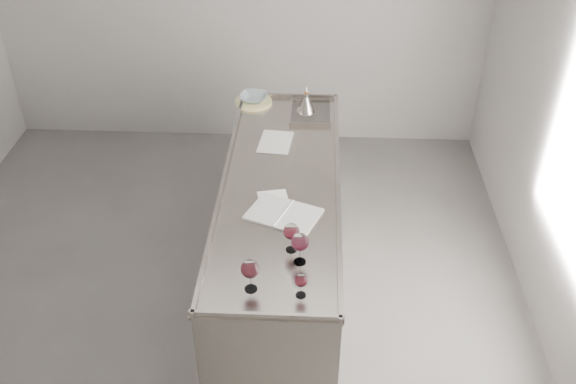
{
  "coord_description": "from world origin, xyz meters",
  "views": [
    {
      "loc": [
        0.72,
        -3.1,
        3.27
      ],
      "look_at": [
        0.56,
        0.08,
        1.02
      ],
      "focal_mm": 40.0,
      "sensor_mm": 36.0,
      "label": 1
    }
  ],
  "objects_px": {
    "counter": "(281,238)",
    "wine_glass_small": "(301,281)",
    "wine_glass_right": "(300,243)",
    "wine_glass_middle": "(291,232)",
    "wine_funnel": "(306,104)",
    "wine_glass_left": "(250,270)",
    "notebook": "(283,214)",
    "ceramic_bowl": "(253,98)"
  },
  "relations": [
    {
      "from": "notebook",
      "to": "wine_glass_left",
      "type": "bearing_deg",
      "value": -79.42
    },
    {
      "from": "wine_glass_middle",
      "to": "ceramic_bowl",
      "type": "distance_m",
      "value": 1.79
    },
    {
      "from": "wine_funnel",
      "to": "counter",
      "type": "bearing_deg",
      "value": -98.12
    },
    {
      "from": "wine_glass_right",
      "to": "wine_glass_small",
      "type": "height_order",
      "value": "wine_glass_right"
    },
    {
      "from": "counter",
      "to": "wine_funnel",
      "type": "bearing_deg",
      "value": 81.88
    },
    {
      "from": "wine_glass_small",
      "to": "wine_funnel",
      "type": "distance_m",
      "value": 1.99
    },
    {
      "from": "notebook",
      "to": "wine_glass_right",
      "type": "bearing_deg",
      "value": -52.64
    },
    {
      "from": "notebook",
      "to": "wine_funnel",
      "type": "xyz_separation_m",
      "value": [
        0.1,
        1.31,
        0.06
      ]
    },
    {
      "from": "wine_glass_middle",
      "to": "ceramic_bowl",
      "type": "height_order",
      "value": "wine_glass_middle"
    },
    {
      "from": "wine_glass_right",
      "to": "notebook",
      "type": "height_order",
      "value": "wine_glass_right"
    },
    {
      "from": "wine_glass_right",
      "to": "wine_funnel",
      "type": "relative_size",
      "value": 0.91
    },
    {
      "from": "wine_glass_small",
      "to": "notebook",
      "type": "bearing_deg",
      "value": 100.58
    },
    {
      "from": "wine_glass_left",
      "to": "wine_funnel",
      "type": "relative_size",
      "value": 0.9
    },
    {
      "from": "wine_funnel",
      "to": "wine_glass_small",
      "type": "bearing_deg",
      "value": -89.21
    },
    {
      "from": "wine_glass_right",
      "to": "wine_glass_left",
      "type": "bearing_deg",
      "value": -137.75
    },
    {
      "from": "wine_glass_right",
      "to": "wine_glass_small",
      "type": "distance_m",
      "value": 0.26
    },
    {
      "from": "counter",
      "to": "notebook",
      "type": "xyz_separation_m",
      "value": [
        0.04,
        -0.35,
        0.47
      ]
    },
    {
      "from": "wine_glass_left",
      "to": "notebook",
      "type": "relative_size",
      "value": 0.39
    },
    {
      "from": "counter",
      "to": "wine_glass_middle",
      "type": "distance_m",
      "value": 0.9
    },
    {
      "from": "wine_glass_left",
      "to": "wine_glass_right",
      "type": "bearing_deg",
      "value": 42.25
    },
    {
      "from": "counter",
      "to": "wine_glass_middle",
      "type": "height_order",
      "value": "wine_glass_middle"
    },
    {
      "from": "ceramic_bowl",
      "to": "wine_funnel",
      "type": "height_order",
      "value": "wine_funnel"
    },
    {
      "from": "wine_glass_left",
      "to": "ceramic_bowl",
      "type": "relative_size",
      "value": 0.89
    },
    {
      "from": "notebook",
      "to": "counter",
      "type": "bearing_deg",
      "value": 118.56
    },
    {
      "from": "ceramic_bowl",
      "to": "counter",
      "type": "bearing_deg",
      "value": -75.69
    },
    {
      "from": "counter",
      "to": "wine_glass_left",
      "type": "height_order",
      "value": "wine_glass_left"
    },
    {
      "from": "wine_funnel",
      "to": "notebook",
      "type": "bearing_deg",
      "value": -94.32
    },
    {
      "from": "wine_glass_small",
      "to": "wine_funnel",
      "type": "xyz_separation_m",
      "value": [
        -0.03,
        1.99,
        -0.03
      ]
    },
    {
      "from": "notebook",
      "to": "ceramic_bowl",
      "type": "relative_size",
      "value": 2.3
    },
    {
      "from": "counter",
      "to": "ceramic_bowl",
      "type": "height_order",
      "value": "ceramic_bowl"
    },
    {
      "from": "counter",
      "to": "wine_glass_small",
      "type": "xyz_separation_m",
      "value": [
        0.16,
        -1.03,
        0.57
      ]
    },
    {
      "from": "wine_glass_middle",
      "to": "wine_funnel",
      "type": "distance_m",
      "value": 1.63
    },
    {
      "from": "wine_glass_left",
      "to": "wine_glass_small",
      "type": "bearing_deg",
      "value": -7.12
    },
    {
      "from": "wine_glass_left",
      "to": "wine_funnel",
      "type": "bearing_deg",
      "value": 83.2
    },
    {
      "from": "wine_glass_left",
      "to": "wine_glass_middle",
      "type": "height_order",
      "value": "wine_glass_left"
    },
    {
      "from": "wine_glass_middle",
      "to": "wine_funnel",
      "type": "relative_size",
      "value": 0.84
    },
    {
      "from": "wine_glass_left",
      "to": "wine_funnel",
      "type": "xyz_separation_m",
      "value": [
        0.23,
        1.95,
        -0.07
      ]
    },
    {
      "from": "wine_glass_left",
      "to": "wine_glass_middle",
      "type": "xyz_separation_m",
      "value": [
        0.2,
        0.32,
        -0.01
      ]
    },
    {
      "from": "ceramic_bowl",
      "to": "wine_funnel",
      "type": "distance_m",
      "value": 0.43
    },
    {
      "from": "wine_glass_small",
      "to": "wine_glass_left",
      "type": "bearing_deg",
      "value": 172.88
    },
    {
      "from": "wine_glass_right",
      "to": "notebook",
      "type": "xyz_separation_m",
      "value": [
        -0.11,
        0.42,
        -0.13
      ]
    },
    {
      "from": "wine_glass_small",
      "to": "notebook",
      "type": "distance_m",
      "value": 0.69
    }
  ]
}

